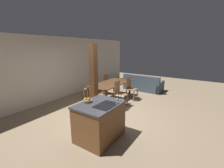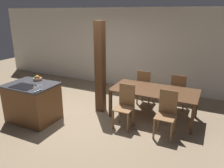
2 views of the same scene
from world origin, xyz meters
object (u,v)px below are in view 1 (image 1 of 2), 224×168
dining_chair_near_right (130,88)px  dining_chair_far_left (91,88)px  wine_glass_near (123,96)px  wine_glass_middle (120,95)px  dining_chair_near_left (120,93)px  dining_chair_far_right (104,83)px  kitchen_island (100,121)px  fruit_bowl (88,100)px  wine_glass_far (117,95)px  dining_table (111,85)px  timber_post (94,79)px  couch (143,85)px

dining_chair_near_right → dining_chair_far_left: size_ratio=1.00×
wine_glass_near → wine_glass_middle: (0.00, 0.08, 0.00)m
dining_chair_near_left → dining_chair_far_right: bearing=57.3°
kitchen_island → wine_glass_middle: (0.50, -0.29, 0.59)m
fruit_bowl → wine_glass_far: wine_glass_far is taller
dining_table → dining_chair_near_right: (0.47, -0.73, -0.13)m
dining_chair_far_right → fruit_bowl: bearing=30.2°
dining_chair_near_right → timber_post: timber_post is taller
wine_glass_far → dining_chair_near_left: bearing=28.4°
fruit_bowl → timber_post: (1.30, 0.89, 0.20)m
dining_chair_far_left → wine_glass_far: bearing=55.2°
wine_glass_far → timber_post: bearing=62.7°
kitchen_island → fruit_bowl: fruit_bowl is taller
kitchen_island → wine_glass_near: wine_glass_near is taller
wine_glass_near → dining_table: (2.11, 1.78, -0.40)m
wine_glass_near → dining_chair_far_right: size_ratio=0.16×
dining_chair_near_left → timber_post: timber_post is taller
kitchen_island → wine_glass_middle: bearing=-29.9°
dining_table → dining_chair_far_right: size_ratio=2.09×
wine_glass_near → timber_post: (0.72, 1.57, 0.13)m
wine_glass_middle → dining_chair_near_left: size_ratio=0.16×
wine_glass_near → timber_post: 1.73m
dining_chair_far_left → timber_post: timber_post is taller
dining_table → dining_chair_far_left: 0.88m
dining_chair_far_right → couch: bearing=141.3°
wine_glass_middle → timber_post: timber_post is taller
wine_glass_middle → couch: size_ratio=0.08×
wine_glass_far → dining_chair_far_left: bearing=55.2°
dining_chair_far_right → timber_post: timber_post is taller
wine_glass_middle → wine_glass_far: (0.00, 0.08, 0.00)m
fruit_bowl → dining_chair_near_right: 3.21m
fruit_bowl → dining_chair_far_right: fruit_bowl is taller
dining_chair_near_left → dining_chair_far_left: size_ratio=1.00×
wine_glass_near → dining_chair_far_left: bearing=57.0°
kitchen_island → fruit_bowl: (-0.07, 0.31, 0.51)m
couch → timber_post: bearing=84.4°
kitchen_island → couch: bearing=9.1°
fruit_bowl → dining_table: fruit_bowl is taller
wine_glass_middle → dining_chair_near_right: 2.81m
wine_glass_near → wine_glass_far: 0.16m
couch → dining_chair_far_right: bearing=52.5°
wine_glass_far → dining_chair_near_right: (2.58, 0.89, -0.53)m
dining_chair_near_right → timber_post: bearing=164.4°
couch → kitchen_island: bearing=100.3°
fruit_bowl → timber_post: 1.59m
dining_table → fruit_bowl: bearing=-157.6°
fruit_bowl → wine_glass_middle: wine_glass_middle is taller
couch → timber_post: size_ratio=0.85×
wine_glass_far → couch: 4.47m
wine_glass_near → wine_glass_far: size_ratio=1.00×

